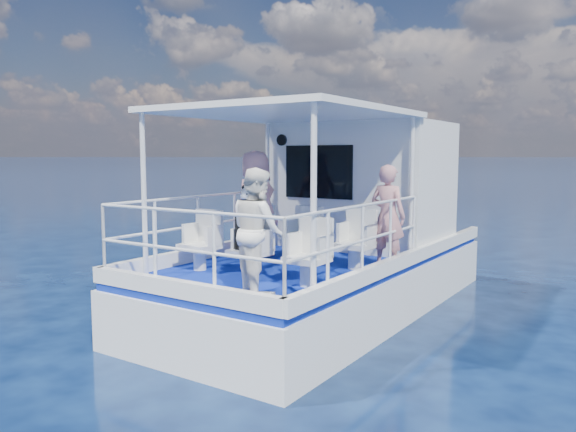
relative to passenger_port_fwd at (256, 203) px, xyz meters
The scene contains 20 objects.
ground 2.01m from the passenger_port_fwd, 16.68° to the right, with size 2000.00×2000.00×0.00m, color black.
hull 2.11m from the passenger_port_fwd, 37.59° to the left, with size 3.00×7.00×1.60m, color white.
deck 1.49m from the passenger_port_fwd, 37.59° to the left, with size 2.90×6.90×0.10m, color #0A2196.
cabin 2.24m from the passenger_port_fwd, 65.16° to the left, with size 2.85×2.00×2.20m, color white.
canopy 1.74m from the passenger_port_fwd, 27.18° to the right, with size 3.00×3.20×0.08m, color white.
canopy_posts 1.10m from the passenger_port_fwd, 29.55° to the right, with size 2.77×2.97×2.20m.
railings 1.32m from the passenger_port_fwd, 42.44° to the right, with size 2.84×3.59×1.00m, color white, non-canonical shape.
seat_port_fwd 0.67m from the passenger_port_fwd, 66.32° to the right, with size 0.48×0.46×0.38m, color silver.
seat_center_fwd 1.15m from the passenger_port_fwd, ahead, with size 0.48×0.46×0.38m, color silver.
seat_stbd_fwd 1.95m from the passenger_port_fwd, ahead, with size 0.48×0.46×0.38m, color silver.
seat_port_aft 1.53m from the passenger_port_fwd, 88.54° to the right, with size 0.48×0.46×0.38m, color silver.
seat_center_aft 1.79m from the passenger_port_fwd, 55.88° to the right, with size 0.48×0.46×0.38m, color silver.
seat_stbd_aft 2.39m from the passenger_port_fwd, 36.95° to the right, with size 0.48×0.46×0.38m, color silver.
passenger_port_fwd is the anchor object (origin of this frame).
passenger_stbd_fwd 2.21m from the passenger_port_fwd, ahead, with size 0.55×0.36×1.50m, color #D58A8C.
passenger_stbd_aft 2.49m from the passenger_port_fwd, 52.58° to the right, with size 0.72×0.56×1.49m, color white.
backpack_port 0.31m from the passenger_port_fwd, 87.56° to the right, with size 0.28×0.16×0.37m, color black.
backpack_center 1.73m from the passenger_port_fwd, 56.58° to the right, with size 0.30×0.17×0.45m, color black.
compact_camera 0.14m from the passenger_port_fwd, 85.79° to the right, with size 0.10×0.06×0.06m, color black.
panda 1.71m from the passenger_port_fwd, 55.82° to the right, with size 0.27×0.22×0.41m, color white, non-canonical shape.
Camera 1 is at (4.51, -6.98, 2.53)m, focal length 35.00 mm.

